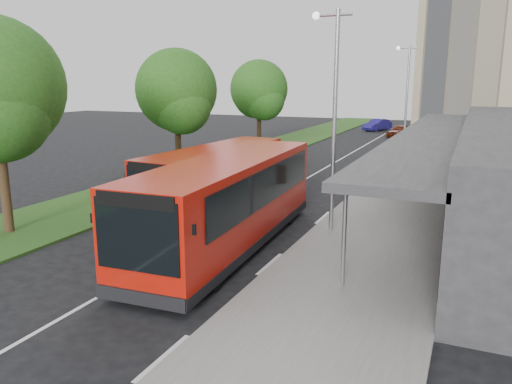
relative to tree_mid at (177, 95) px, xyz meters
The scene contains 15 objects.
ground 12.44m from the tree_mid, 52.23° to the right, with size 120.00×120.00×0.00m, color black.
pavement 17.67m from the tree_mid, 40.07° to the left, with size 5.00×80.00×0.15m, color slate.
grass_verge 11.96m from the tree_mid, 89.93° to the left, with size 5.00×80.00×0.10m, color #214B18.
lane_centre_line 10.40m from the tree_mid, 40.30° to the left, with size 0.12×70.00×0.01m, color silver.
kerb_dashes 15.13m from the tree_mid, 43.97° to the left, with size 0.12×56.00×0.01m.
tree_mid is the anchor object (origin of this frame).
tree_far 12.00m from the tree_mid, 90.00° to the left, with size 4.57×4.57×7.32m.
lamp_post_near 13.18m from the tree_mid, 32.36° to the right, with size 1.44×0.28×8.00m.
lamp_post_far 17.07m from the tree_mid, 49.32° to the left, with size 1.44×0.28×8.00m.
bus_main 13.51m from the tree_mid, 50.32° to the right, with size 3.36×11.15×3.12m.
bus_second 7.95m from the tree_mid, 44.20° to the right, with size 3.04×9.72×2.71m.
litter_bin 12.74m from the tree_mid, ahead, with size 0.55×0.55×0.99m, color #311C14.
bollard 14.92m from the tree_mid, 33.84° to the left, with size 0.15×0.15×0.93m, color #FAAB0D.
car_near 29.49m from the tree_mid, 72.09° to the left, with size 1.53×3.80×1.29m, color #531C0B.
car_far 34.40m from the tree_mid, 80.65° to the left, with size 1.42×4.08×1.35m, color navy.
Camera 1 is at (8.93, -15.91, 5.73)m, focal length 35.00 mm.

